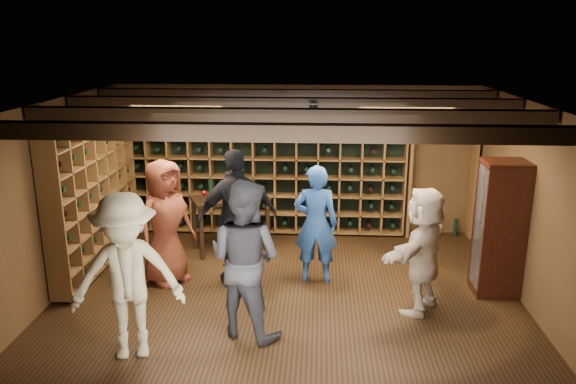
# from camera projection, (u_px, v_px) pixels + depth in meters

# --- Properties ---
(ground) EXTENTS (6.00, 6.00, 0.00)m
(ground) POSITION_uv_depth(u_px,v_px,m) (288.00, 293.00, 7.41)
(ground) COLOR black
(ground) RESTS_ON ground
(room_shell) EXTENTS (6.00, 6.00, 6.00)m
(room_shell) POSITION_uv_depth(u_px,v_px,m) (288.00, 109.00, 6.80)
(room_shell) COLOR #52371C
(room_shell) RESTS_ON ground
(wine_rack_back) EXTENTS (4.65, 0.30, 2.20)m
(wine_rack_back) POSITION_uv_depth(u_px,v_px,m) (265.00, 167.00, 9.37)
(wine_rack_back) COLOR brown
(wine_rack_back) RESTS_ON ground
(wine_rack_left) EXTENTS (0.30, 2.65, 2.20)m
(wine_rack_left) POSITION_uv_depth(u_px,v_px,m) (95.00, 189.00, 8.05)
(wine_rack_left) COLOR brown
(wine_rack_left) RESTS_ON ground
(crate_shelf) EXTENTS (1.20, 0.32, 2.07)m
(crate_shelf) POSITION_uv_depth(u_px,v_px,m) (444.00, 145.00, 9.08)
(crate_shelf) COLOR brown
(crate_shelf) RESTS_ON ground
(display_cabinet) EXTENTS (0.55, 0.50, 1.75)m
(display_cabinet) POSITION_uv_depth(u_px,v_px,m) (499.00, 231.00, 7.22)
(display_cabinet) COLOR black
(display_cabinet) RESTS_ON ground
(man_blue_shirt) EXTENTS (0.61, 0.41, 1.64)m
(man_blue_shirt) POSITION_uv_depth(u_px,v_px,m) (316.00, 224.00, 7.59)
(man_blue_shirt) COLOR navy
(man_blue_shirt) RESTS_ON ground
(man_grey_suit) EXTENTS (1.09, 0.99, 1.81)m
(man_grey_suit) POSITION_uv_depth(u_px,v_px,m) (245.00, 259.00, 6.20)
(man_grey_suit) COLOR black
(man_grey_suit) RESTS_ON ground
(guest_red_floral) EXTENTS (0.94, 1.00, 1.72)m
(guest_red_floral) POSITION_uv_depth(u_px,v_px,m) (165.00, 222.00, 7.55)
(guest_red_floral) COLOR maroon
(guest_red_floral) RESTS_ON ground
(guest_woman_black) EXTENTS (1.19, 0.84, 1.87)m
(guest_woman_black) POSITION_uv_depth(u_px,v_px,m) (237.00, 218.00, 7.46)
(guest_woman_black) COLOR black
(guest_woman_black) RESTS_ON ground
(guest_khaki) EXTENTS (1.28, 0.92, 1.79)m
(guest_khaki) POSITION_uv_depth(u_px,v_px,m) (127.00, 277.00, 5.76)
(guest_khaki) COLOR gray
(guest_khaki) RESTS_ON ground
(guest_beige) EXTENTS (1.16, 1.49, 1.57)m
(guest_beige) POSITION_uv_depth(u_px,v_px,m) (423.00, 250.00, 6.78)
(guest_beige) COLOR tan
(guest_beige) RESTS_ON ground
(tasting_table) EXTENTS (1.28, 1.00, 1.14)m
(tasting_table) POSITION_uv_depth(u_px,v_px,m) (230.00, 203.00, 8.71)
(tasting_table) COLOR black
(tasting_table) RESTS_ON ground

